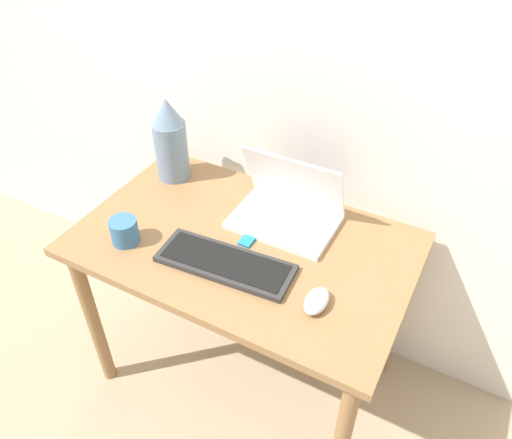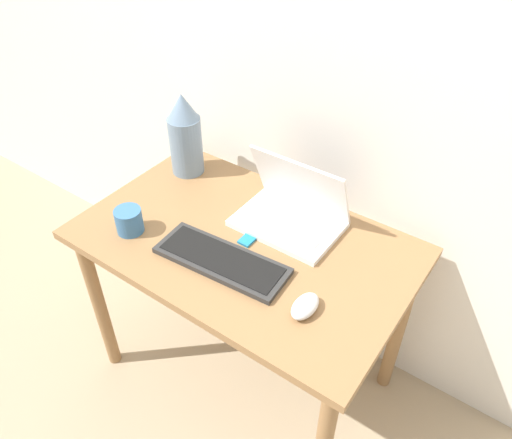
{
  "view_description": "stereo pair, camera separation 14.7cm",
  "coord_description": "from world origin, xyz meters",
  "px_view_note": "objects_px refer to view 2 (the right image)",
  "views": [
    {
      "loc": [
        0.61,
        -0.7,
        1.81
      ],
      "look_at": [
        0.04,
        0.35,
        0.83
      ],
      "focal_mm": 35.0,
      "sensor_mm": 36.0,
      "label": 1
    },
    {
      "loc": [
        0.73,
        -0.62,
        1.81
      ],
      "look_at": [
        0.04,
        0.35,
        0.83
      ],
      "focal_mm": 35.0,
      "sensor_mm": 36.0,
      "label": 2
    }
  ],
  "objects_px": {
    "laptop": "(292,210)",
    "mp3_player": "(248,239)",
    "keyboard": "(222,260)",
    "mouse": "(305,306)",
    "vase": "(185,135)",
    "mug": "(129,221)"
  },
  "relations": [
    {
      "from": "keyboard",
      "to": "mouse",
      "type": "relative_size",
      "value": 4.01
    },
    {
      "from": "keyboard",
      "to": "mp3_player",
      "type": "height_order",
      "value": "keyboard"
    },
    {
      "from": "vase",
      "to": "mp3_player",
      "type": "bearing_deg",
      "value": -24.36
    },
    {
      "from": "keyboard",
      "to": "mouse",
      "type": "bearing_deg",
      "value": -3.02
    },
    {
      "from": "mp3_player",
      "to": "mouse",
      "type": "bearing_deg",
      "value": -25.86
    },
    {
      "from": "laptop",
      "to": "mug",
      "type": "height_order",
      "value": "laptop"
    },
    {
      "from": "keyboard",
      "to": "vase",
      "type": "height_order",
      "value": "vase"
    },
    {
      "from": "laptop",
      "to": "mug",
      "type": "bearing_deg",
      "value": -139.92
    },
    {
      "from": "vase",
      "to": "mug",
      "type": "relative_size",
      "value": 3.57
    },
    {
      "from": "laptop",
      "to": "mouse",
      "type": "xyz_separation_m",
      "value": [
        0.24,
        -0.31,
        -0.03
      ]
    },
    {
      "from": "mug",
      "to": "vase",
      "type": "bearing_deg",
      "value": 102.08
    },
    {
      "from": "keyboard",
      "to": "mouse",
      "type": "xyz_separation_m",
      "value": [
        0.31,
        -0.02,
        0.01
      ]
    },
    {
      "from": "laptop",
      "to": "mp3_player",
      "type": "height_order",
      "value": "laptop"
    },
    {
      "from": "mp3_player",
      "to": "mug",
      "type": "bearing_deg",
      "value": -151.69
    },
    {
      "from": "laptop",
      "to": "keyboard",
      "type": "height_order",
      "value": "laptop"
    },
    {
      "from": "vase",
      "to": "mp3_player",
      "type": "xyz_separation_m",
      "value": [
        0.43,
        -0.19,
        -0.15
      ]
    },
    {
      "from": "mouse",
      "to": "vase",
      "type": "xyz_separation_m",
      "value": [
        -0.73,
        0.34,
        0.14
      ]
    },
    {
      "from": "keyboard",
      "to": "mouse",
      "type": "distance_m",
      "value": 0.31
    },
    {
      "from": "keyboard",
      "to": "mug",
      "type": "distance_m",
      "value": 0.35
    },
    {
      "from": "mp3_player",
      "to": "vase",
      "type": "bearing_deg",
      "value": 155.64
    },
    {
      "from": "vase",
      "to": "mouse",
      "type": "bearing_deg",
      "value": -24.99
    },
    {
      "from": "mp3_player",
      "to": "mug",
      "type": "height_order",
      "value": "mug"
    }
  ]
}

